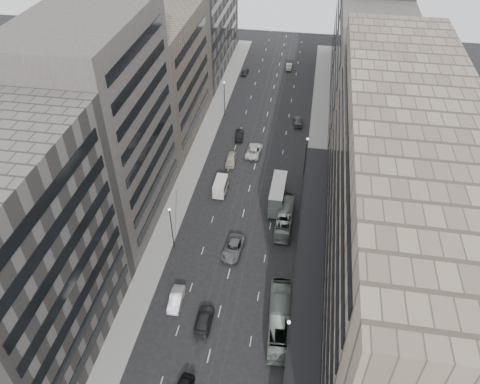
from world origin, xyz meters
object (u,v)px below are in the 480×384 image
Objects in this scene: bus_near at (280,319)px; panel_van at (220,186)px; double_decker at (278,194)px; sedan_2 at (233,248)px; sedan_1 at (176,299)px; vw_microbus at (281,335)px; bus_far at (285,217)px.

panel_van is at bearing -67.15° from bus_near.
double_decker is at bearing -87.18° from bus_near.
bus_near reaches higher than sedan_2.
bus_near is at bearing -8.30° from sedan_1.
vw_microbus is (3.37, -27.40, -1.09)m from double_decker.
bus_far is 5.08m from double_decker.
panel_van is (-12.28, 6.34, 0.11)m from bus_far.
vw_microbus is 15.76m from sedan_1.
vw_microbus is 32.24m from panel_van.
bus_far is 1.25× the size of double_decker.
sedan_1 is at bearing -93.10° from panel_van.
bus_far is at bearing 52.43° from sedan_2.
bus_far reaches higher than sedan_1.
panel_van reaches higher than sedan_2.
bus_near is 2.56× the size of sedan_1.
sedan_2 is (-7.39, -7.83, -0.63)m from bus_far.
double_decker is 13.83m from sedan_2.
panel_van is at bearing 171.84° from double_decker.
panel_van reaches higher than vw_microbus.
sedan_2 is (6.24, 11.14, 0.05)m from sedan_1.
bus_far is at bearing 51.93° from sedan_1.
sedan_1 is at bearing -9.81° from bus_near.
double_decker is 26.53m from sedan_1.
panel_van is 0.75× the size of sedan_2.
panel_van is 0.95× the size of sedan_1.
sedan_2 is at bearing -71.00° from panel_van.
sedan_2 is (4.89, -14.16, -0.74)m from panel_van.
bus_near is at bearing -63.32° from panel_van.
bus_near is 2.28m from vw_microbus.
double_decker reaches higher than sedan_2.
bus_near reaches higher than panel_van.
bus_far is 2.32× the size of panel_van.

